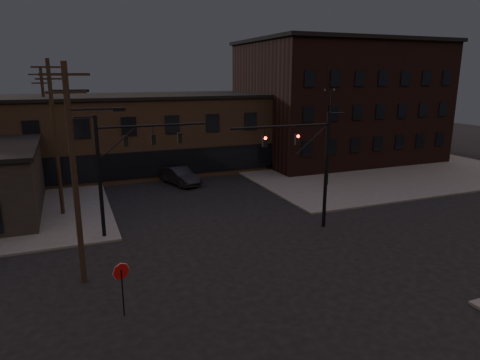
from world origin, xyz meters
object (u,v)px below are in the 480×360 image
object	(u,v)px
parked_car_lot_a	(281,160)
parked_car_lot_b	(290,158)
car_crossing	(179,176)
traffic_signal_near	(312,159)
traffic_signal_far	(120,161)
stop_sign	(122,277)

from	to	relation	value
parked_car_lot_a	parked_car_lot_b	xyz separation A→B (m)	(1.82, 1.34, -0.23)
parked_car_lot_a	car_crossing	bearing A→B (deg)	98.96
traffic_signal_near	traffic_signal_far	distance (m)	12.57
traffic_signal_near	parked_car_lot_b	world-z (taller)	traffic_signal_near
traffic_signal_near	parked_car_lot_a	bearing A→B (deg)	68.40
car_crossing	parked_car_lot_b	bearing A→B (deg)	-0.96
parked_car_lot_b	car_crossing	xyz separation A→B (m)	(-14.40, -4.28, 0.08)
traffic_signal_far	car_crossing	world-z (taller)	traffic_signal_far
traffic_signal_far	parked_car_lot_a	xyz separation A→B (m)	(19.33, 14.82, -4.02)
traffic_signal_far	stop_sign	world-z (taller)	traffic_signal_far
traffic_signal_far	parked_car_lot_b	xyz separation A→B (m)	(21.15, 16.16, -4.24)
stop_sign	parked_car_lot_b	distance (m)	34.47
parked_car_lot_a	stop_sign	bearing A→B (deg)	136.08
parked_car_lot_b	traffic_signal_far	bearing A→B (deg)	139.89
traffic_signal_far	traffic_signal_near	bearing A→B (deg)	-16.17
traffic_signal_near	car_crossing	bearing A→B (deg)	109.10
stop_sign	parked_car_lot_b	size ratio (longest dim) A/B	0.58
traffic_signal_near	parked_car_lot_a	xyz separation A→B (m)	(7.25, 18.32, -3.93)
traffic_signal_far	parked_car_lot_a	bearing A→B (deg)	37.48
parked_car_lot_a	parked_car_lot_b	world-z (taller)	parked_car_lot_a
traffic_signal_far	car_crossing	distance (m)	14.28
traffic_signal_far	parked_car_lot_a	size ratio (longest dim) A/B	1.61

